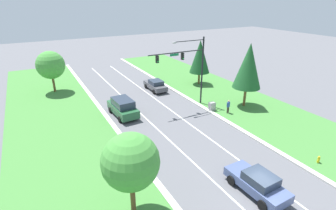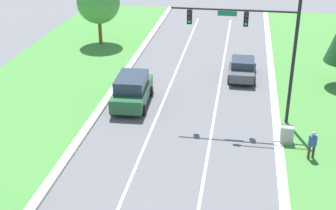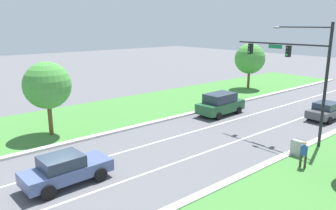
{
  "view_description": "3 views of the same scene",
  "coord_description": "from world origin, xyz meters",
  "px_view_note": "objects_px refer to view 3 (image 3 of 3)",
  "views": [
    {
      "loc": [
        -12.4,
        -9.59,
        12.87
      ],
      "look_at": [
        0.12,
        13.43,
        1.9
      ],
      "focal_mm": 28.0,
      "sensor_mm": 36.0,
      "label": 1
    },
    {
      "loc": [
        3.24,
        -10.63,
        13.18
      ],
      "look_at": [
        -0.69,
        13.16,
        1.99
      ],
      "focal_mm": 50.0,
      "sensor_mm": 36.0,
      "label": 2
    },
    {
      "loc": [
        15.78,
        -5.83,
        8.32
      ],
      "look_at": [
        -2.49,
        9.62,
        2.38
      ],
      "focal_mm": 35.0,
      "sensor_mm": 36.0,
      "label": 3
    }
  ],
  "objects_px": {
    "traffic_signal_mast": "(299,64)",
    "oak_far_left_tree": "(250,59)",
    "pedestrian": "(304,154)",
    "utility_cabinet": "(297,148)",
    "slate_blue_sedan": "(66,169)",
    "graphite_sedan": "(327,110)",
    "oak_near_left_tree": "(47,85)",
    "forest_suv": "(220,104)"
  },
  "relations": [
    {
      "from": "oak_far_left_tree",
      "to": "slate_blue_sedan",
      "type": "bearing_deg",
      "value": -71.43
    },
    {
      "from": "traffic_signal_mast",
      "to": "graphite_sedan",
      "type": "height_order",
      "value": "traffic_signal_mast"
    },
    {
      "from": "utility_cabinet",
      "to": "pedestrian",
      "type": "height_order",
      "value": "pedestrian"
    },
    {
      "from": "traffic_signal_mast",
      "to": "graphite_sedan",
      "type": "distance_m",
      "value": 8.83
    },
    {
      "from": "slate_blue_sedan",
      "to": "utility_cabinet",
      "type": "height_order",
      "value": "slate_blue_sedan"
    },
    {
      "from": "pedestrian",
      "to": "traffic_signal_mast",
      "type": "bearing_deg",
      "value": -75.1
    },
    {
      "from": "oak_far_left_tree",
      "to": "traffic_signal_mast",
      "type": "bearing_deg",
      "value": -44.33
    },
    {
      "from": "traffic_signal_mast",
      "to": "utility_cabinet",
      "type": "xyz_separation_m",
      "value": [
        1.82,
        -2.59,
        -5.04
      ]
    },
    {
      "from": "utility_cabinet",
      "to": "oak_far_left_tree",
      "type": "height_order",
      "value": "oak_far_left_tree"
    },
    {
      "from": "oak_near_left_tree",
      "to": "oak_far_left_tree",
      "type": "height_order",
      "value": "oak_far_left_tree"
    },
    {
      "from": "oak_near_left_tree",
      "to": "oak_far_left_tree",
      "type": "relative_size",
      "value": 0.96
    },
    {
      "from": "utility_cabinet",
      "to": "oak_far_left_tree",
      "type": "relative_size",
      "value": 0.18
    },
    {
      "from": "oak_far_left_tree",
      "to": "utility_cabinet",
      "type": "bearing_deg",
      "value": -45.79
    },
    {
      "from": "traffic_signal_mast",
      "to": "slate_blue_sedan",
      "type": "height_order",
      "value": "traffic_signal_mast"
    },
    {
      "from": "forest_suv",
      "to": "traffic_signal_mast",
      "type": "bearing_deg",
      "value": -11.44
    },
    {
      "from": "traffic_signal_mast",
      "to": "oak_far_left_tree",
      "type": "height_order",
      "value": "traffic_signal_mast"
    },
    {
      "from": "slate_blue_sedan",
      "to": "forest_suv",
      "type": "relative_size",
      "value": 0.94
    },
    {
      "from": "traffic_signal_mast",
      "to": "slate_blue_sedan",
      "type": "bearing_deg",
      "value": -104.97
    },
    {
      "from": "pedestrian",
      "to": "oak_near_left_tree",
      "type": "distance_m",
      "value": 18.15
    },
    {
      "from": "oak_near_left_tree",
      "to": "traffic_signal_mast",
      "type": "bearing_deg",
      "value": 46.64
    },
    {
      "from": "slate_blue_sedan",
      "to": "oak_far_left_tree",
      "type": "height_order",
      "value": "oak_far_left_tree"
    },
    {
      "from": "traffic_signal_mast",
      "to": "pedestrian",
      "type": "distance_m",
      "value": 6.89
    },
    {
      "from": "traffic_signal_mast",
      "to": "oak_far_left_tree",
      "type": "relative_size",
      "value": 1.43
    },
    {
      "from": "forest_suv",
      "to": "oak_near_left_tree",
      "type": "distance_m",
      "value": 15.33
    },
    {
      "from": "graphite_sedan",
      "to": "oak_far_left_tree",
      "type": "distance_m",
      "value": 14.87
    },
    {
      "from": "pedestrian",
      "to": "oak_far_left_tree",
      "type": "relative_size",
      "value": 0.29
    },
    {
      "from": "graphite_sedan",
      "to": "oak_near_left_tree",
      "type": "bearing_deg",
      "value": -118.93
    },
    {
      "from": "traffic_signal_mast",
      "to": "forest_suv",
      "type": "bearing_deg",
      "value": 171.29
    },
    {
      "from": "slate_blue_sedan",
      "to": "pedestrian",
      "type": "bearing_deg",
      "value": 56.13
    },
    {
      "from": "graphite_sedan",
      "to": "forest_suv",
      "type": "distance_m",
      "value": 9.43
    },
    {
      "from": "graphite_sedan",
      "to": "oak_far_left_tree",
      "type": "bearing_deg",
      "value": 154.88
    },
    {
      "from": "pedestrian",
      "to": "oak_near_left_tree",
      "type": "bearing_deg",
      "value": 9.16
    },
    {
      "from": "graphite_sedan",
      "to": "oak_near_left_tree",
      "type": "relative_size",
      "value": 0.81
    },
    {
      "from": "utility_cabinet",
      "to": "slate_blue_sedan",
      "type": "bearing_deg",
      "value": -114.75
    },
    {
      "from": "graphite_sedan",
      "to": "utility_cabinet",
      "type": "relative_size",
      "value": 4.28
    },
    {
      "from": "graphite_sedan",
      "to": "utility_cabinet",
      "type": "height_order",
      "value": "graphite_sedan"
    },
    {
      "from": "forest_suv",
      "to": "oak_near_left_tree",
      "type": "bearing_deg",
      "value": -109.8
    },
    {
      "from": "slate_blue_sedan",
      "to": "utility_cabinet",
      "type": "distance_m",
      "value": 14.29
    },
    {
      "from": "utility_cabinet",
      "to": "pedestrian",
      "type": "xyz_separation_m",
      "value": [
        1.18,
        -1.53,
        0.4
      ]
    },
    {
      "from": "oak_near_left_tree",
      "to": "utility_cabinet",
      "type": "bearing_deg",
      "value": 36.58
    },
    {
      "from": "pedestrian",
      "to": "oak_near_left_tree",
      "type": "relative_size",
      "value": 0.3
    },
    {
      "from": "pedestrian",
      "to": "utility_cabinet",
      "type": "bearing_deg",
      "value": -73.49
    }
  ]
}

